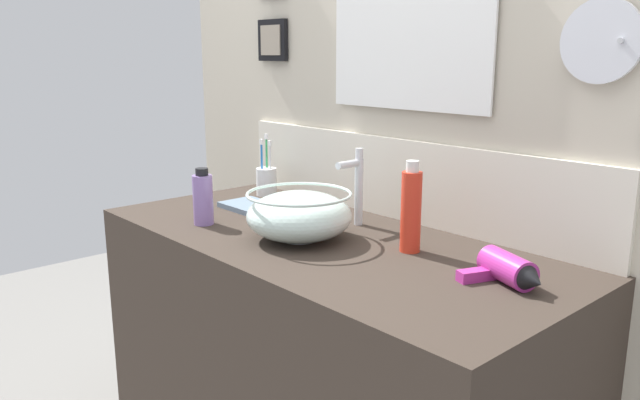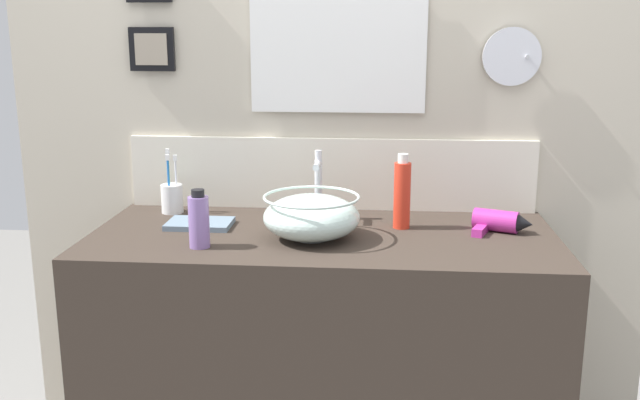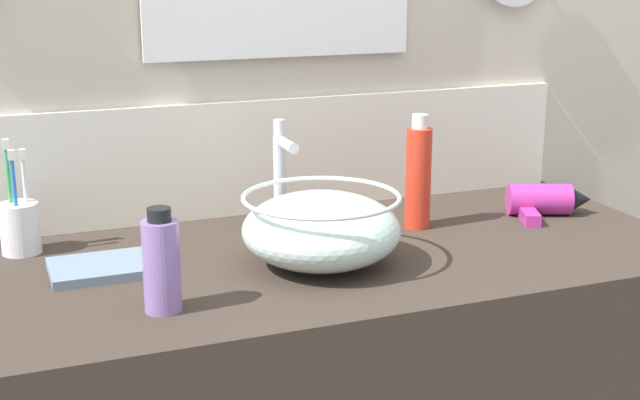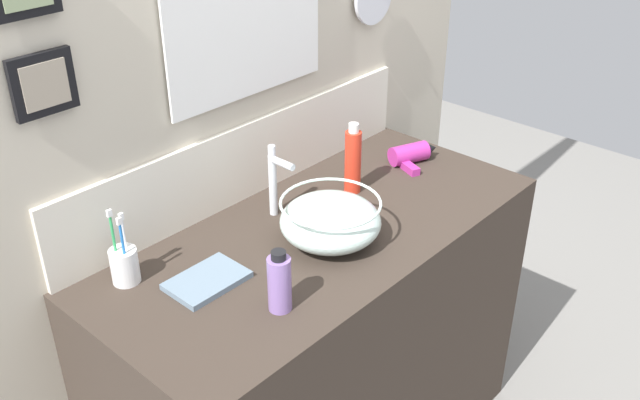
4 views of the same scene
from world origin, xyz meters
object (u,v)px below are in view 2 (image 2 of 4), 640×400
Objects in this scene: hair_drier at (500,222)px; spray_bottle at (402,194)px; glass_bowl_sink at (312,216)px; shampoo_bottle at (199,221)px; toothbrush_cup at (172,197)px; hand_towel at (200,224)px; faucet at (318,181)px.

spray_bottle is at bearing 175.74° from hair_drier.
glass_bowl_sink is 1.70× the size of shampoo_bottle.
spray_bottle is (0.73, -0.12, 0.05)m from toothbrush_cup.
hand_towel is (0.13, -0.16, -0.04)m from toothbrush_cup.
faucet reaches higher than toothbrush_cup.
hair_drier is at bearing -7.82° from toothbrush_cup.
hair_drier reaches higher than hand_towel.
hair_drier is (0.54, 0.12, -0.04)m from glass_bowl_sink.
spray_bottle is (0.26, -0.07, -0.02)m from faucet.
hand_towel is at bearing 104.37° from shampoo_bottle.
hand_towel is at bearing 163.96° from glass_bowl_sink.
faucet is 1.35× the size of shampoo_bottle.
toothbrush_cup is (-0.48, 0.05, -0.07)m from faucet.
toothbrush_cup is at bearing 116.72° from shampoo_bottle.
faucet is (0.00, 0.21, 0.06)m from glass_bowl_sink.
spray_bottle is at bearing -9.19° from toothbrush_cup.
spray_bottle reaches higher than shampoo_bottle.
glass_bowl_sink is at bearing -28.18° from toothbrush_cup.
hand_towel is (-0.35, 0.10, -0.06)m from glass_bowl_sink.
hair_drier is (0.54, -0.09, -0.09)m from faucet.
faucet is at bearing 17.35° from hand_towel.
hand_towel is at bearing -162.65° from faucet.
glass_bowl_sink is at bearing -90.00° from faucet.
glass_bowl_sink is 1.46× the size of hair_drier.
glass_bowl_sink is at bearing 19.39° from shampoo_bottle.
shampoo_bottle is (0.18, -0.36, 0.02)m from toothbrush_cup.
hair_drier is 1.03m from toothbrush_cup.
hand_towel is at bearing -178.99° from hair_drier.
shampoo_bottle is at bearing -75.63° from hand_towel.
glass_bowl_sink is 0.37m from hand_towel.
hand_towel is at bearing -50.36° from toothbrush_cup.
faucet reaches higher than hair_drier.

